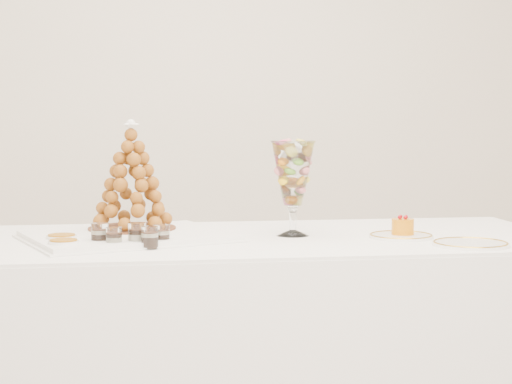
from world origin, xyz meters
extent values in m
cube|color=silver|center=(0.00, 2.00, 1.40)|extent=(4.50, 0.04, 2.80)
cube|color=white|center=(-0.09, 0.21, 0.42)|extent=(2.25, 0.95, 0.83)
cube|color=white|center=(-0.09, 0.21, 0.84)|extent=(2.23, 0.95, 0.01)
cube|color=white|center=(-0.45, 0.22, 0.85)|extent=(0.75, 0.65, 0.02)
cylinder|color=white|center=(0.11, 0.22, 0.85)|extent=(0.11, 0.11, 0.02)
cylinder|color=white|center=(0.11, 0.22, 0.90)|extent=(0.02, 0.02, 0.08)
sphere|color=white|center=(0.11, 0.22, 0.94)|extent=(0.04, 0.04, 0.04)
cylinder|color=white|center=(0.46, 0.10, 0.85)|extent=(0.22, 0.22, 0.01)
cylinder|color=white|center=(0.61, -0.11, 0.85)|extent=(0.24, 0.24, 0.01)
cylinder|color=white|center=(-0.54, 0.08, 0.88)|extent=(0.07, 0.07, 0.07)
cylinder|color=white|center=(-0.43, 0.05, 0.88)|extent=(0.06, 0.06, 0.08)
cylinder|color=white|center=(-0.35, 0.06, 0.88)|extent=(0.05, 0.05, 0.07)
cylinder|color=white|center=(-0.50, 0.02, 0.88)|extent=(0.06, 0.06, 0.07)
cylinder|color=white|center=(-0.39, 0.00, 0.88)|extent=(0.06, 0.06, 0.07)
cylinder|color=white|center=(-0.67, 0.13, 0.86)|extent=(0.10, 0.10, 0.03)
cylinder|color=white|center=(-0.65, 0.02, 0.86)|extent=(0.09, 0.09, 0.03)
cylinder|color=brown|center=(-0.44, 0.33, 0.87)|extent=(0.30, 0.30, 0.01)
cone|color=brown|center=(-0.44, 0.33, 1.05)|extent=(0.28, 0.28, 0.36)
sphere|color=white|center=(-0.44, 0.33, 1.22)|extent=(0.04, 0.04, 0.04)
cylinder|color=orange|center=(0.46, 0.11, 0.88)|extent=(0.08, 0.08, 0.05)
sphere|color=#9A050E|center=(0.48, 0.11, 0.91)|extent=(0.01, 0.01, 0.01)
sphere|color=#9A050E|center=(0.46, 0.12, 0.91)|extent=(0.01, 0.01, 0.01)
sphere|color=#9A050E|center=(0.45, 0.11, 0.91)|extent=(0.01, 0.01, 0.01)
sphere|color=#9A050E|center=(0.47, 0.10, 0.91)|extent=(0.01, 0.01, 0.01)
camera|label=1|loc=(-0.52, -2.63, 1.25)|focal=60.00mm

